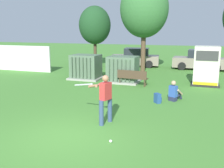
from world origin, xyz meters
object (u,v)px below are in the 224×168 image
at_px(generator_enclosure, 206,66).
at_px(park_bench, 132,77).
at_px(parked_car_left_of_center, 200,60).
at_px(batter, 104,97).
at_px(parked_car_leftmost, 135,58).
at_px(transformer_mid_west, 123,70).
at_px(transformer_west, 86,67).
at_px(backpack, 158,98).
at_px(seated_spectator, 174,93).
at_px(sports_ball, 111,141).

distance_m(generator_enclosure, park_bench, 4.41).
xyz_separation_m(park_bench, parked_car_left_of_center, (3.69, 7.89, 0.22)).
height_order(park_bench, batter, batter).
xyz_separation_m(parked_car_leftmost, parked_car_left_of_center, (5.49, -0.15, 0.00)).
bearing_deg(transformer_mid_west, transformer_west, 175.27).
bearing_deg(backpack, seated_spectator, 44.86).
bearing_deg(transformer_west, backpack, -37.79).
relative_size(transformer_mid_west, parked_car_leftmost, 0.48).
bearing_deg(batter, backpack, 66.82).
xyz_separation_m(seated_spectator, parked_car_left_of_center, (1.02, 10.43, 0.38)).
xyz_separation_m(batter, parked_car_leftmost, (-2.44, 14.43, -0.22)).
xyz_separation_m(generator_enclosure, seated_spectator, (-1.40, -4.11, -0.76)).
relative_size(transformer_mid_west, sports_ball, 23.33).
height_order(parked_car_leftmost, parked_car_left_of_center, same).
bearing_deg(sports_ball, generator_enclosure, 74.11).
distance_m(batter, seated_spectator, 4.40).
height_order(batter, parked_car_leftmost, batter).
bearing_deg(seated_spectator, park_bench, 136.54).
bearing_deg(transformer_mid_west, park_bench, -45.03).
distance_m(transformer_mid_west, parked_car_left_of_center, 8.39).
height_order(transformer_west, seated_spectator, transformer_west).
height_order(seated_spectator, parked_car_leftmost, parked_car_leftmost).
relative_size(park_bench, seated_spectator, 1.90).
xyz_separation_m(park_bench, seated_spectator, (2.67, -2.53, -0.16)).
distance_m(transformer_mid_west, sports_ball, 9.00).
bearing_deg(seated_spectator, transformer_mid_west, 136.16).
bearing_deg(generator_enclosure, backpack, -113.38).
xyz_separation_m(batter, seated_spectator, (2.03, 3.86, -0.60)).
relative_size(backpack, parked_car_left_of_center, 0.10).
relative_size(park_bench, backpack, 4.16).
bearing_deg(parked_car_left_of_center, transformer_west, -136.19).
relative_size(sports_ball, seated_spectator, 0.09).
bearing_deg(generator_enclosure, transformer_west, -175.96).
bearing_deg(parked_car_leftmost, sports_ball, -78.69).
height_order(generator_enclosure, park_bench, generator_enclosure).
bearing_deg(batter, sports_ball, -63.18).
relative_size(seated_spectator, parked_car_left_of_center, 0.23).
height_order(generator_enclosure, batter, generator_enclosure).
distance_m(transformer_west, backpack, 6.93).
xyz_separation_m(transformer_west, sports_ball, (4.83, -8.91, -0.74)).
xyz_separation_m(transformer_west, transformer_mid_west, (2.63, -0.22, 0.00)).
bearing_deg(park_bench, transformer_mid_west, 134.97).
bearing_deg(batter, seated_spectator, 62.23).
bearing_deg(parked_car_leftmost, batter, -80.41).
distance_m(sports_ball, parked_car_leftmost, 16.24).
bearing_deg(generator_enclosure, parked_car_left_of_center, 93.41).
xyz_separation_m(generator_enclosure, park_bench, (-4.07, -1.57, -0.60)).
xyz_separation_m(transformer_mid_west, park_bench, (0.82, -0.82, -0.25)).
relative_size(batter, parked_car_leftmost, 0.40).
bearing_deg(backpack, parked_car_leftmost, 108.73).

